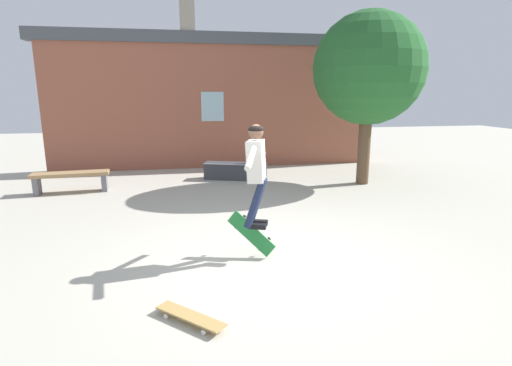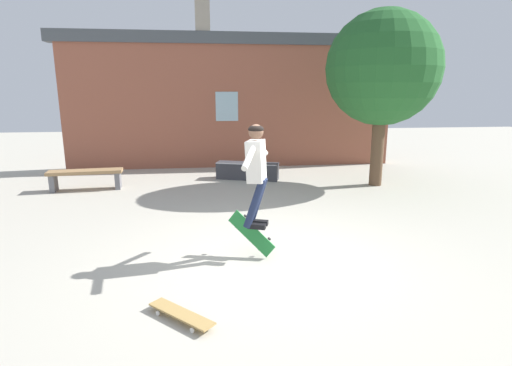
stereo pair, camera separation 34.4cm
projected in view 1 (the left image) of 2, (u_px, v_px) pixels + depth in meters
name	position (u px, v px, depth m)	size (l,w,h in m)	color
ground_plane	(268.00, 259.00, 5.87)	(40.00, 40.00, 0.00)	#B2AD9E
building_backdrop	(217.00, 99.00, 12.60)	(10.88, 0.52, 5.30)	#93513D
tree_right	(369.00, 69.00, 10.00)	(2.80, 2.80, 4.36)	brown
park_bench	(71.00, 178.00, 9.61)	(1.78, 0.60, 0.50)	#99754C
skate_ledge	(236.00, 171.00, 11.09)	(1.76, 0.97, 0.47)	#38383D
skater	(256.00, 167.00, 5.64)	(0.54, 1.29, 1.49)	silver
skateboard_flipping	(251.00, 233.00, 5.92)	(0.67, 0.42, 0.65)	#237F38
skateboard_resting	(190.00, 316.00, 4.24)	(0.75, 0.73, 0.08)	#AD894C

